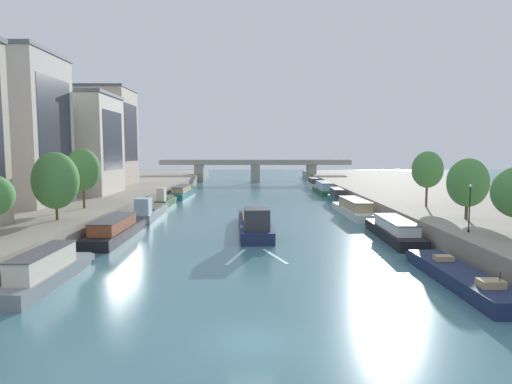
# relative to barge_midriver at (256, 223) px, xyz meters

# --- Properties ---
(ground_plane) EXTENTS (400.00, 400.00, 0.00)m
(ground_plane) POSITION_rel_barge_midriver_xyz_m (-0.01, -30.38, -1.05)
(ground_plane) COLOR teal
(quay_left) EXTENTS (36.00, 170.00, 2.45)m
(quay_left) POSITION_rel_barge_midriver_xyz_m (-35.43, 24.62, 0.17)
(quay_left) COLOR gray
(quay_left) RESTS_ON ground
(quay_right) EXTENTS (36.00, 170.00, 2.45)m
(quay_right) POSITION_rel_barge_midriver_xyz_m (35.41, 24.62, 0.17)
(quay_right) COLOR gray
(quay_right) RESTS_ON ground
(barge_midriver) EXTENTS (4.54, 19.04, 3.56)m
(barge_midriver) POSITION_rel_barge_midriver_xyz_m (0.00, 0.00, 0.00)
(barge_midriver) COLOR #1E284C
(barge_midriver) RESTS_ON ground
(wake_behind_barge) EXTENTS (5.59, 6.04, 0.03)m
(wake_behind_barge) POSITION_rel_barge_midriver_xyz_m (0.16, -12.47, -1.04)
(wake_behind_barge) COLOR silver
(wake_behind_barge) RESTS_ON ground
(moored_boat_left_downstream) EXTENTS (2.28, 12.25, 2.67)m
(moored_boat_left_downstream) POSITION_rel_barge_midriver_xyz_m (-15.13, -20.87, 0.06)
(moored_boat_left_downstream) COLOR gray
(moored_boat_left_downstream) RESTS_ON ground
(moored_boat_left_upstream) EXTENTS (3.22, 15.01, 2.49)m
(moored_boat_left_upstream) POSITION_rel_barge_midriver_xyz_m (-15.42, -4.32, -0.01)
(moored_boat_left_upstream) COLOR black
(moored_boat_left_upstream) RESTS_ON ground
(moored_boat_left_near) EXTENTS (2.93, 14.18, 3.35)m
(moored_boat_left_near) POSITION_rel_barge_midriver_xyz_m (-15.22, 10.59, -0.06)
(moored_boat_left_near) COLOR gray
(moored_boat_left_near) RESTS_ON ground
(moored_boat_left_far) EXTENTS (2.02, 10.04, 3.47)m
(moored_boat_left_far) POSITION_rel_barge_midriver_xyz_m (-15.70, 23.87, -0.02)
(moored_boat_left_far) COLOR #235633
(moored_boat_left_far) RESTS_ON ground
(moored_boat_left_gap_after) EXTENTS (3.31, 16.00, 2.42)m
(moored_boat_left_gap_after) POSITION_rel_barge_midriver_xyz_m (-15.37, 39.79, -0.03)
(moored_boat_left_gap_after) COLOR #23666B
(moored_boat_left_gap_after) RESTS_ON ground
(moored_boat_right_upstream) EXTENTS (3.08, 14.56, 2.18)m
(moored_boat_right_upstream) POSITION_rel_barge_midriver_xyz_m (15.15, -20.82, -0.48)
(moored_boat_right_upstream) COLOR #1E284C
(moored_boat_right_upstream) RESTS_ON ground
(moored_boat_right_lone) EXTENTS (3.26, 14.91, 2.36)m
(moored_boat_right_lone) POSITION_rel_barge_midriver_xyz_m (15.48, -4.45, -0.06)
(moored_boat_right_lone) COLOR black
(moored_boat_right_lone) RESTS_ON ground
(moored_boat_right_end) EXTENTS (3.75, 16.78, 2.54)m
(moored_boat_right_end) POSITION_rel_barge_midriver_xyz_m (14.94, 13.27, 0.01)
(moored_boat_right_end) COLOR silver
(moored_boat_right_end) RESTS_ON ground
(moored_boat_right_near) EXTENTS (2.54, 11.62, 2.63)m
(moored_boat_right_near) POSITION_rel_barge_midriver_xyz_m (15.53, 30.44, 0.04)
(moored_boat_right_near) COLOR #23666B
(moored_boat_right_near) RESTS_ON ground
(moored_boat_right_downstream) EXTENTS (2.97, 16.71, 2.71)m
(moored_boat_right_downstream) POSITION_rel_barge_midriver_xyz_m (15.56, 46.75, 0.08)
(moored_boat_right_downstream) COLOR #235633
(moored_boat_right_downstream) RESTS_ON ground
(moored_boat_right_second) EXTENTS (2.47, 12.30, 2.61)m
(moored_boat_right_second) POSITION_rel_barge_midriver_xyz_m (15.28, 62.08, 0.04)
(moored_boat_right_second) COLOR silver
(moored_boat_right_second) RESTS_ON ground
(tree_left_end_of_row) EXTENTS (4.72, 4.72, 7.19)m
(tree_left_end_of_row) POSITION_rel_barge_midriver_xyz_m (-20.85, -6.42, 5.59)
(tree_left_end_of_row) COLOR brown
(tree_left_end_of_row) RESTS_ON quay_left
(tree_left_past_mid) EXTENTS (4.23, 4.23, 7.58)m
(tree_left_past_mid) POSITION_rel_barge_midriver_xyz_m (-21.73, 3.11, 6.33)
(tree_left_past_mid) COLOR brown
(tree_left_past_mid) RESTS_ON quay_left
(tree_right_by_lamp) EXTENTS (4.25, 4.25, 6.55)m
(tree_right_by_lamp) POSITION_rel_barge_midriver_xyz_m (22.78, -5.72, 5.33)
(tree_right_by_lamp) COLOR brown
(tree_right_by_lamp) RESTS_ON quay_right
(tree_right_end_of_row) EXTENTS (3.97, 3.97, 7.26)m
(tree_right_end_of_row) POSITION_rel_barge_midriver_xyz_m (22.60, 4.88, 6.25)
(tree_right_end_of_row) COLOR brown
(tree_right_end_of_row) RESTS_ON quay_right
(lamppost_right_bank) EXTENTS (0.28, 0.28, 4.35)m
(lamppost_right_bank) POSITION_rel_barge_midriver_xyz_m (19.41, -13.17, 3.79)
(lamppost_right_bank) COLOR black
(lamppost_right_bank) RESTS_ON quay_right
(building_left_far_end) EXTENTS (10.42, 12.30, 20.46)m
(building_left_far_end) POSITION_rel_barge_midriver_xyz_m (-31.77, 6.98, 11.64)
(building_left_far_end) COLOR #BCB2A8
(building_left_far_end) RESTS_ON quay_left
(building_left_middle) EXTENTS (15.83, 12.56, 16.88)m
(building_left_middle) POSITION_rel_barge_midriver_xyz_m (-31.77, 22.45, 9.85)
(building_left_middle) COLOR beige
(building_left_middle) RESTS_ON quay_left
(building_left_corner) EXTENTS (10.37, 12.09, 20.69)m
(building_left_corner) POSITION_rel_barge_midriver_xyz_m (-31.77, 42.59, 11.75)
(building_left_corner) COLOR #B2A38E
(building_left_corner) RESTS_ON quay_left
(bridge_far) EXTENTS (58.84, 4.40, 6.82)m
(bridge_far) POSITION_rel_barge_midriver_xyz_m (-0.01, 83.45, 3.27)
(bridge_far) COLOR gray
(bridge_far) RESTS_ON ground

